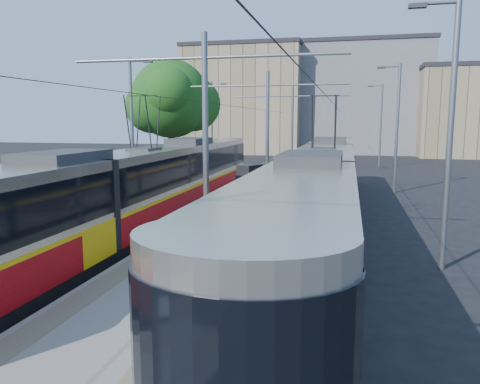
# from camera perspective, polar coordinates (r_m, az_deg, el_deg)

# --- Properties ---
(ground) EXTENTS (160.00, 160.00, 0.00)m
(ground) POSITION_cam_1_polar(r_m,az_deg,el_deg) (9.39, -19.61, -20.40)
(ground) COLOR black
(ground) RESTS_ON ground
(platform) EXTENTS (4.00, 50.00, 0.30)m
(platform) POSITION_cam_1_polar(r_m,az_deg,el_deg) (24.66, 2.10, -1.49)
(platform) COLOR gray
(platform) RESTS_ON ground
(tactile_strip_left) EXTENTS (0.70, 50.00, 0.01)m
(tactile_strip_left) POSITION_cam_1_polar(r_m,az_deg,el_deg) (24.94, -1.17, -1.01)
(tactile_strip_left) COLOR gray
(tactile_strip_left) RESTS_ON platform
(tactile_strip_right) EXTENTS (0.70, 50.00, 0.01)m
(tactile_strip_right) POSITION_cam_1_polar(r_m,az_deg,el_deg) (24.40, 5.45, -1.26)
(tactile_strip_right) COLOR gray
(tactile_strip_right) RESTS_ON platform
(rails) EXTENTS (8.71, 70.00, 0.03)m
(rails) POSITION_cam_1_polar(r_m,az_deg,el_deg) (24.68, 2.10, -1.80)
(rails) COLOR gray
(rails) RESTS_ON ground
(tram_left) EXTENTS (2.43, 28.32, 5.50)m
(tram_left) POSITION_cam_1_polar(r_m,az_deg,el_deg) (19.87, -11.48, 0.44)
(tram_left) COLOR black
(tram_left) RESTS_ON ground
(tram_right) EXTENTS (2.43, 31.88, 5.50)m
(tram_right) POSITION_cam_1_polar(r_m,az_deg,el_deg) (19.76, 10.03, 0.87)
(tram_right) COLOR black
(tram_right) RESTS_ON ground
(catenary) EXTENTS (9.20, 70.00, 7.00)m
(catenary) POSITION_cam_1_polar(r_m,az_deg,el_deg) (21.49, 0.70, 8.75)
(catenary) COLOR slate
(catenary) RESTS_ON platform
(street_lamps) EXTENTS (15.18, 38.22, 8.00)m
(street_lamps) POSITION_cam_1_polar(r_m,az_deg,el_deg) (28.21, 3.72, 8.01)
(street_lamps) COLOR slate
(street_lamps) RESTS_ON ground
(shelter) EXTENTS (1.02, 1.25, 2.39)m
(shelter) POSITION_cam_1_polar(r_m,az_deg,el_deg) (19.61, 1.17, 0.04)
(shelter) COLOR black
(shelter) RESTS_ON platform
(tree) EXTENTS (6.03, 5.58, 8.76)m
(tree) POSITION_cam_1_polar(r_m,az_deg,el_deg) (33.78, -7.74, 11.00)
(tree) COLOR #382314
(tree) RESTS_ON ground
(building_left) EXTENTS (16.32, 12.24, 14.88)m
(building_left) POSITION_cam_1_polar(r_m,az_deg,el_deg) (68.48, 0.79, 11.11)
(building_left) COLOR #9D886A
(building_left) RESTS_ON ground
(building_centre) EXTENTS (18.36, 14.28, 15.27)m
(building_centre) POSITION_cam_1_polar(r_m,az_deg,el_deg) (70.92, 14.48, 10.92)
(building_centre) COLOR gray
(building_centre) RESTS_ON ground
(building_right) EXTENTS (14.28, 10.20, 11.33)m
(building_right) POSITION_cam_1_polar(r_m,az_deg,el_deg) (66.64, 26.79, 8.74)
(building_right) COLOR #9D886A
(building_right) RESTS_ON ground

